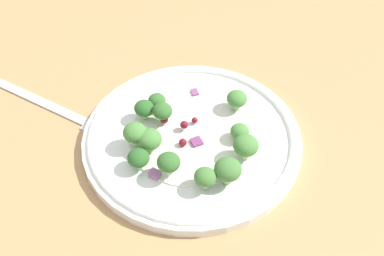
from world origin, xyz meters
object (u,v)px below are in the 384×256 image
at_px(broccoli_floret_0, 162,111).
at_px(fork, 58,109).
at_px(broccoli_floret_1, 246,146).
at_px(broccoli_floret_2, 205,177).
at_px(plate, 192,139).

distance_m(broccoli_floret_0, fork, 0.14).
height_order(broccoli_floret_1, fork, broccoli_floret_1).
height_order(broccoli_floret_2, fork, broccoli_floret_2).
bearing_deg(broccoli_floret_2, plate, 28.38).
bearing_deg(broccoli_floret_1, broccoli_floret_0, 77.67).
distance_m(broccoli_floret_0, broccoli_floret_2, 0.11).
bearing_deg(broccoli_floret_2, broccoli_floret_1, -30.43).
bearing_deg(broccoli_floret_0, plate, -103.70).
xyz_separation_m(broccoli_floret_0, broccoli_floret_1, (-0.02, -0.11, 0.00)).
relative_size(broccoli_floret_0, fork, 0.13).
bearing_deg(fork, broccoli_floret_0, -86.60).
xyz_separation_m(plate, fork, (0.00, 0.18, -0.01)).
distance_m(broccoli_floret_1, fork, 0.25).
xyz_separation_m(broccoli_floret_1, broccoli_floret_2, (-0.05, 0.03, -0.00)).
relative_size(plate, fork, 1.40).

